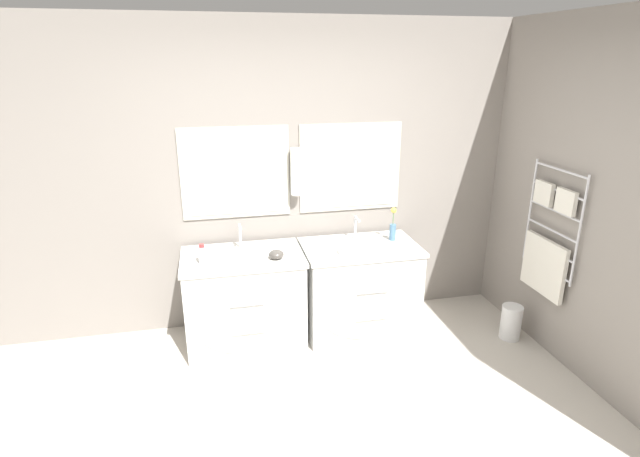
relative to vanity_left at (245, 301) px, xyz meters
name	(u,v)px	position (x,y,z in m)	size (l,w,h in m)	color
wall_back	(286,178)	(0.42, 0.42, 0.91)	(5.54, 0.17, 2.60)	gray
wall_right	(573,197)	(2.42, -0.62, 0.90)	(0.13, 3.78, 2.60)	gray
vanity_left	(245,301)	(0.00, 0.00, 0.00)	(0.97, 0.69, 0.78)	white
vanity_right	(361,289)	(0.99, 0.00, 0.00)	(0.97, 0.69, 0.78)	white
faucet_left	(240,237)	(0.00, 0.19, 0.49)	(0.17, 0.13, 0.21)	silver
faucet_right	(356,228)	(0.99, 0.19, 0.49)	(0.17, 0.13, 0.21)	silver
toiletry_bottle	(202,255)	(-0.31, -0.06, 0.46)	(0.06, 0.06, 0.16)	silver
amenity_bowl	(276,254)	(0.26, -0.09, 0.42)	(0.12, 0.12, 0.07)	#4C4742
flower_vase	(393,227)	(1.30, 0.11, 0.50)	(0.06, 0.06, 0.29)	teal
soap_dish	(345,250)	(0.82, -0.08, 0.40)	(0.12, 0.08, 0.04)	white
waste_bin	(511,322)	(2.20, -0.41, -0.24)	(0.18, 0.18, 0.30)	silver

